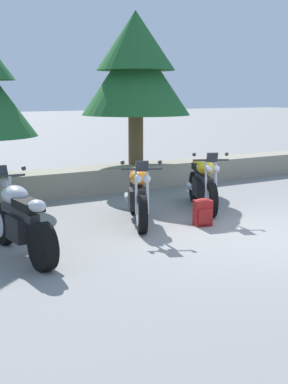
{
  "coord_description": "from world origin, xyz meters",
  "views": [
    {
      "loc": [
        -5.84,
        -5.94,
        2.21
      ],
      "look_at": [
        -1.4,
        1.2,
        0.65
      ],
      "focal_mm": 49.61,
      "sensor_mm": 36.0,
      "label": 1
    }
  ],
  "objects": [
    {
      "name": "ground_plane",
      "position": [
        0.0,
        0.0,
        0.0
      ],
      "size": [
        120.0,
        120.0,
        0.0
      ],
      "primitive_type": "plane",
      "color": "gray"
    },
    {
      "name": "stone_wall",
      "position": [
        0.0,
        4.8,
        0.28
      ],
      "size": [
        36.0,
        0.8,
        0.55
      ],
      "primitive_type": "cube",
      "color": "gray",
      "rests_on": "ground"
    },
    {
      "name": "motorcycle_silver_near_left",
      "position": [
        -3.54,
        0.97,
        0.49
      ],
      "size": [
        0.67,
        2.06,
        1.18
      ],
      "color": "black",
      "rests_on": "ground"
    },
    {
      "name": "motorcycle_orange_centre",
      "position": [
        -1.18,
        1.74,
        0.49
      ],
      "size": [
        1.13,
        1.91,
        1.18
      ],
      "color": "black",
      "rests_on": "ground"
    },
    {
      "name": "motorcycle_yellow_far_right",
      "position": [
        0.49,
        2.07,
        0.49
      ],
      "size": [
        1.12,
        1.92,
        1.18
      ],
      "color": "black",
      "rests_on": "ground"
    },
    {
      "name": "rider_backpack",
      "position": [
        -0.36,
        0.99,
        0.24
      ],
      "size": [
        0.34,
        0.31,
        0.47
      ],
      "color": "#A31E1E",
      "rests_on": "ground"
    },
    {
      "name": "pine_tree_mid_right",
      "position": [
        0.67,
        4.92,
        2.85
      ],
      "size": [
        2.56,
        2.56,
        3.55
      ],
      "color": "brown",
      "rests_on": "stone_wall"
    }
  ]
}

